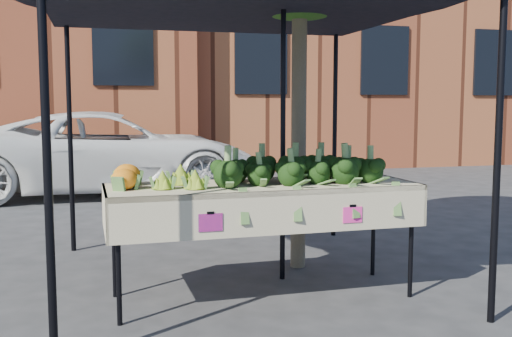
# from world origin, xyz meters

# --- Properties ---
(ground) EXTENTS (90.00, 90.00, 0.00)m
(ground) POSITION_xyz_m (0.00, 0.00, 0.00)
(ground) COLOR #2A2A2D
(table) EXTENTS (2.41, 0.85, 0.90)m
(table) POSITION_xyz_m (0.20, -0.02, 0.45)
(table) COLOR beige
(table) RESTS_ON ground
(canopy) EXTENTS (3.16, 3.16, 2.74)m
(canopy) POSITION_xyz_m (0.14, 0.49, 1.37)
(canopy) COLOR black
(canopy) RESTS_ON ground
(broccoli_heap) EXTENTS (1.38, 0.58, 0.27)m
(broccoli_heap) POSITION_xyz_m (0.47, 0.00, 1.04)
(broccoli_heap) COLOR black
(broccoli_heap) RESTS_ON table
(romanesco_cluster) EXTENTS (0.44, 0.48, 0.21)m
(romanesco_cluster) POSITION_xyz_m (-0.47, -0.04, 1.00)
(romanesco_cluster) COLOR #99AA31
(romanesco_cluster) RESTS_ON table
(cauliflower_pair) EXTENTS (0.24, 0.44, 0.19)m
(cauliflower_pair) POSITION_xyz_m (-0.84, 0.04, 0.99)
(cauliflower_pair) COLOR orange
(cauliflower_pair) RESTS_ON table
(vehicle) EXTENTS (1.44, 2.35, 5.04)m
(vehicle) POSITION_xyz_m (-0.83, 6.05, 2.52)
(vehicle) COLOR white
(vehicle) RESTS_ON ground
(street_tree) EXTENTS (2.03, 2.03, 3.99)m
(street_tree) POSITION_xyz_m (0.75, 0.76, 2.00)
(street_tree) COLOR #1E4C14
(street_tree) RESTS_ON ground
(building_right) EXTENTS (12.00, 8.00, 8.50)m
(building_right) POSITION_xyz_m (7.00, 12.50, 4.25)
(building_right) COLOR brown
(building_right) RESTS_ON ground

